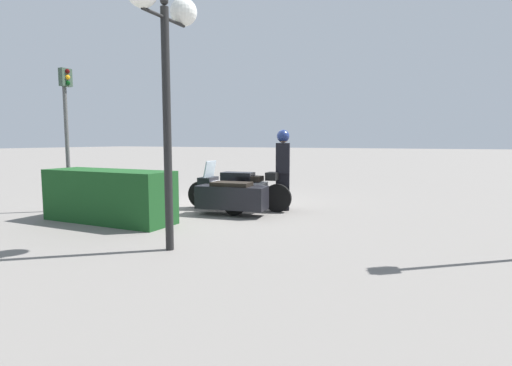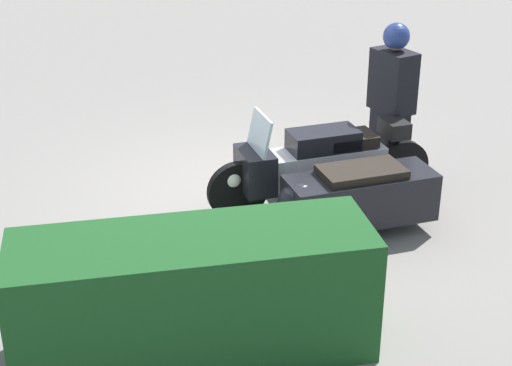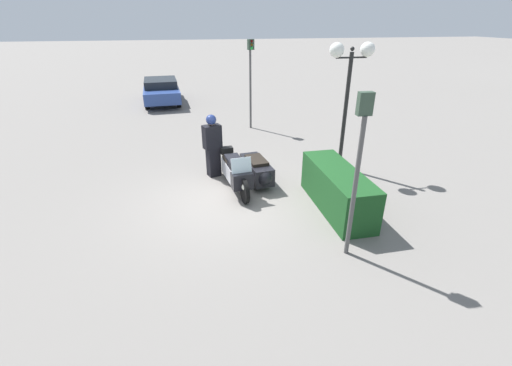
# 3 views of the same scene
# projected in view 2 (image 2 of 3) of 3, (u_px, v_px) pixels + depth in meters

# --- Properties ---
(ground_plane) EXTENTS (160.00, 160.00, 0.00)m
(ground_plane) POSITION_uv_depth(u_px,v_px,m) (249.00, 198.00, 8.93)
(ground_plane) COLOR slate
(police_motorcycle) EXTENTS (2.59, 1.35, 1.16)m
(police_motorcycle) POSITION_uv_depth(u_px,v_px,m) (333.00, 181.00, 8.23)
(police_motorcycle) COLOR black
(police_motorcycle) RESTS_ON ground
(officer_rider) EXTENTS (0.46, 0.59, 1.90)m
(officer_rider) POSITION_uv_depth(u_px,v_px,m) (392.00, 101.00, 8.95)
(officer_rider) COLOR black
(officer_rider) RESTS_ON ground
(hedge_bush_curbside) EXTENTS (2.80, 0.89, 1.05)m
(hedge_bush_curbside) POSITION_uv_depth(u_px,v_px,m) (194.00, 296.00, 6.13)
(hedge_bush_curbside) COLOR #19471E
(hedge_bush_curbside) RESTS_ON ground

